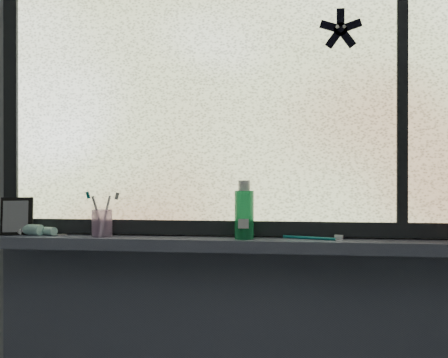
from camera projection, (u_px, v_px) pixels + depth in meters
name	position (u px, v px, depth m)	size (l,w,h in m)	color
wall_back	(223.00, 170.00, 1.75)	(3.00, 0.01, 2.50)	#9EA3A8
windowsill	(221.00, 244.00, 1.68)	(1.62, 0.14, 0.04)	#51566D
window_pane	(222.00, 89.00, 1.73)	(1.50, 0.01, 1.00)	silver
frame_bottom	(222.00, 228.00, 1.73)	(1.60, 0.03, 0.05)	black
frame_left	(12.00, 94.00, 1.82)	(0.05, 0.03, 1.10)	black
frame_mullion	(402.00, 85.00, 1.65)	(0.04, 0.03, 1.00)	black
starfish_sticker	(341.00, 29.00, 1.67)	(0.15, 0.02, 0.15)	black
vanity_mirror	(17.00, 216.00, 1.77)	(0.11, 0.05, 0.13)	black
toothpaste_tube	(39.00, 230.00, 1.76)	(0.21, 0.04, 0.04)	white
toothbrush_cup	(102.00, 223.00, 1.73)	(0.07, 0.07, 0.09)	#D6AAE1
toothbrush_lying	(309.00, 237.00, 1.65)	(0.22, 0.02, 0.01)	#0C696F
mouthwash_bottle	(244.00, 210.00, 1.66)	(0.06, 0.06, 0.16)	#1D9855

